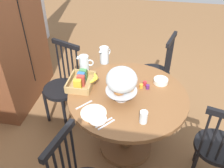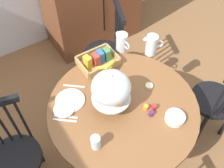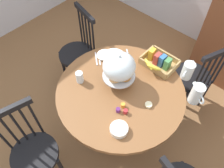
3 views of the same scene
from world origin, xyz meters
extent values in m
plane|color=brown|center=(0.00, 0.00, 0.00)|extent=(10.00, 10.00, 0.00)
cube|color=brown|center=(0.55, 1.50, 0.95)|extent=(1.10, 0.56, 1.90)
cube|color=black|center=(0.55, 1.22, 1.04)|extent=(0.01, 0.01, 1.52)
cylinder|color=brown|center=(-0.08, -0.07, 0.72)|extent=(1.11, 1.11, 0.04)
cylinder|color=brown|center=(-0.08, -0.07, 0.39)|extent=(0.14, 0.14, 0.63)
cylinder|color=brown|center=(-0.08, -0.07, 0.03)|extent=(0.56, 0.56, 0.06)
cylinder|color=black|center=(0.75, -0.29, 0.45)|extent=(0.40, 0.40, 0.04)
cylinder|color=black|center=(0.92, -0.19, 0.23)|extent=(0.04, 0.04, 0.45)
cylinder|color=black|center=(0.65, -0.12, 0.23)|extent=(0.04, 0.04, 0.45)
cylinder|color=black|center=(0.84, -0.46, 0.23)|extent=(0.04, 0.04, 0.45)
cylinder|color=black|center=(0.57, -0.39, 0.23)|extent=(0.04, 0.04, 0.45)
cylinder|color=black|center=(0.84, -0.48, 0.69)|extent=(0.02, 0.02, 0.48)
cylinder|color=black|center=(0.77, -0.46, 0.69)|extent=(0.02, 0.02, 0.48)
cylinder|color=black|center=(0.70, -0.45, 0.69)|extent=(0.02, 0.02, 0.48)
cylinder|color=black|center=(0.64, -0.43, 0.69)|extent=(0.02, 0.02, 0.48)
cylinder|color=black|center=(0.57, -0.41, 0.69)|extent=(0.02, 0.02, 0.48)
cube|color=black|center=(0.70, -0.45, 0.95)|extent=(0.36, 0.13, 0.05)
cylinder|color=black|center=(0.23, 0.73, 0.45)|extent=(0.40, 0.40, 0.04)
cylinder|color=black|center=(0.15, 0.91, 0.23)|extent=(0.04, 0.04, 0.45)
cylinder|color=black|center=(0.05, 0.65, 0.23)|extent=(0.04, 0.04, 0.45)
cylinder|color=black|center=(0.42, 0.81, 0.23)|extent=(0.04, 0.04, 0.45)
cylinder|color=black|center=(0.31, 0.55, 0.23)|extent=(0.04, 0.04, 0.45)
cylinder|color=black|center=(0.43, 0.80, 0.69)|extent=(0.02, 0.02, 0.48)
cylinder|color=black|center=(0.41, 0.74, 0.69)|extent=(0.02, 0.02, 0.48)
cylinder|color=black|center=(0.38, 0.67, 0.69)|extent=(0.02, 0.02, 0.48)
cylinder|color=black|center=(0.36, 0.61, 0.69)|extent=(0.02, 0.02, 0.48)
cylinder|color=black|center=(0.33, 0.54, 0.69)|extent=(0.02, 0.02, 0.48)
cube|color=black|center=(0.38, 0.67, 0.95)|extent=(0.17, 0.35, 0.05)
cylinder|color=black|center=(-0.87, 0.29, 0.69)|extent=(0.02, 0.02, 0.48)
cylinder|color=black|center=(-0.81, 0.27, 0.69)|extent=(0.02, 0.02, 0.48)
cylinder|color=black|center=(-0.74, 0.26, 0.69)|extent=(0.02, 0.02, 0.48)
cube|color=black|center=(-0.87, 0.29, 0.95)|extent=(0.36, 0.12, 0.05)
cylinder|color=black|center=(-0.31, -0.89, 0.45)|extent=(0.40, 0.40, 0.04)
cylinder|color=black|center=(-0.13, -0.79, 0.23)|extent=(0.04, 0.04, 0.45)
cylinder|color=black|center=(-0.46, -0.85, 0.69)|extent=(0.02, 0.02, 0.48)
cylinder|color=black|center=(-0.44, -0.78, 0.69)|extent=(0.02, 0.02, 0.48)
cylinder|color=black|center=(-0.42, -0.71, 0.69)|extent=(0.02, 0.02, 0.48)
cylinder|color=silver|center=(-0.15, -0.01, 0.75)|extent=(0.12, 0.12, 0.02)
cylinder|color=silver|center=(-0.15, -0.01, 0.79)|extent=(0.03, 0.03, 0.09)
cylinder|color=silver|center=(-0.15, -0.01, 0.84)|extent=(0.28, 0.28, 0.01)
torus|color=#B27033|center=(-0.08, -0.01, 0.86)|extent=(0.10, 0.10, 0.03)
torus|color=#D19347|center=(-0.14, 0.03, 0.86)|extent=(0.10, 0.10, 0.03)
torus|color=#935628|center=(-0.20, 0.00, 0.86)|extent=(0.10, 0.10, 0.03)
torus|color=tan|center=(-0.14, -0.08, 0.86)|extent=(0.10, 0.10, 0.03)
ellipsoid|color=silver|center=(-0.15, -0.01, 0.95)|extent=(0.27, 0.27, 0.22)
sphere|color=silver|center=(-0.15, -0.01, 1.07)|extent=(0.02, 0.02, 0.02)
cylinder|color=silver|center=(0.43, 0.26, 0.83)|extent=(0.10, 0.10, 0.19)
cylinder|color=orange|center=(0.43, 0.26, 0.80)|extent=(0.09, 0.09, 0.13)
cone|color=silver|center=(0.38, 0.29, 0.91)|extent=(0.05, 0.05, 0.03)
torus|color=silver|center=(0.49, 0.23, 0.84)|extent=(0.07, 0.05, 0.07)
cylinder|color=silver|center=(0.25, 0.44, 0.82)|extent=(0.10, 0.10, 0.16)
cylinder|color=white|center=(0.25, 0.44, 0.80)|extent=(0.09, 0.09, 0.11)
cone|color=silver|center=(0.25, 0.50, 0.89)|extent=(0.04, 0.04, 0.03)
torus|color=silver|center=(0.26, 0.37, 0.83)|extent=(0.02, 0.07, 0.07)
cube|color=tan|center=(-0.01, 0.40, 0.75)|extent=(0.30, 0.22, 0.01)
cube|color=tan|center=(-0.01, 0.29, 0.78)|extent=(0.30, 0.02, 0.07)
cube|color=tan|center=(-0.01, 0.51, 0.78)|extent=(0.30, 0.02, 0.07)
cube|color=tan|center=(-0.16, 0.40, 0.78)|extent=(0.02, 0.22, 0.07)
cube|color=tan|center=(0.14, 0.40, 0.78)|extent=(0.02, 0.22, 0.07)
cube|color=gold|center=(-0.11, 0.40, 0.81)|extent=(0.05, 0.07, 0.11)
cube|color=#B23D33|center=(-0.04, 0.39, 0.81)|extent=(0.05, 0.07, 0.11)
cube|color=#336BAD|center=(0.01, 0.40, 0.81)|extent=(0.05, 0.07, 0.11)
cube|color=#47894C|center=(0.07, 0.40, 0.81)|extent=(0.04, 0.07, 0.11)
ellipsoid|color=yellow|center=(-0.04, 0.26, 0.84)|extent=(0.14, 0.08, 0.05)
ellipsoid|color=yellow|center=(-0.01, 0.26, 0.84)|extent=(0.13, 0.03, 0.05)
ellipsoid|color=yellow|center=(0.02, 0.26, 0.84)|extent=(0.14, 0.08, 0.05)
cylinder|color=white|center=(-0.38, 0.19, 0.75)|extent=(0.22, 0.22, 0.01)
cylinder|color=white|center=(-0.46, 0.13, 0.76)|extent=(0.15, 0.15, 0.01)
cylinder|color=white|center=(0.16, -0.36, 0.76)|extent=(0.14, 0.14, 0.04)
cylinder|color=silver|center=(-0.41, -0.23, 0.80)|extent=(0.06, 0.06, 0.11)
cylinder|color=beige|center=(0.19, -0.03, 0.75)|extent=(0.06, 0.06, 0.02)
cylinder|color=#B7282D|center=(0.09, -0.21, 0.76)|extent=(0.04, 0.04, 0.04)
cylinder|color=orange|center=(0.04, -0.18, 0.76)|extent=(0.04, 0.04, 0.04)
cylinder|color=#5B2366|center=(0.04, -0.24, 0.76)|extent=(0.04, 0.04, 0.04)
cube|color=silver|center=(-0.47, 0.08, 0.74)|extent=(0.14, 0.12, 0.01)
cube|color=silver|center=(-0.49, 0.06, 0.74)|extent=(0.14, 0.12, 0.01)
cube|color=silver|center=(-0.30, 0.29, 0.74)|extent=(0.14, 0.12, 0.01)
camera|label=1|loc=(-1.84, -0.23, 2.17)|focal=39.42mm
camera|label=2|loc=(-0.73, -0.91, 2.30)|focal=41.13mm
camera|label=3|loc=(0.63, -0.96, 2.34)|focal=36.68mm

